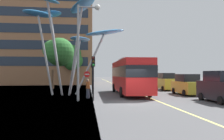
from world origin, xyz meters
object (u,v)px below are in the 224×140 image
car_parked_near (221,88)px  car_parked_far (166,82)px  traffic_light_kerb_far (92,69)px  car_parked_mid (187,85)px  street_lamp (83,39)px  traffic_light_kerb_near (93,69)px  pedestrian (88,89)px  no_entry_sign (87,79)px  leaf_sculpture (68,26)px  red_bus (130,75)px

car_parked_near → car_parked_far: 12.23m
traffic_light_kerb_far → car_parked_far: traffic_light_kerb_far is taller
car_parked_mid → street_lamp: size_ratio=0.55×
traffic_light_kerb_far → street_lamp: (-0.83, -5.89, 2.30)m
traffic_light_kerb_near → pedestrian: 2.65m
pedestrian → no_entry_sign: size_ratio=0.70×
leaf_sculpture → street_lamp: size_ratio=1.42×
pedestrian → traffic_light_kerb_near: bearing=-78.3°
red_bus → leaf_sculpture: bearing=176.6°
traffic_light_kerb_near → car_parked_near: bearing=-10.9°
red_bus → car_parked_far: bearing=42.4°
red_bus → car_parked_near: (5.59, -6.95, -0.92)m
no_entry_sign → car_parked_near: bearing=-31.4°
traffic_light_kerb_far → no_entry_sign: bearing=-107.9°
traffic_light_kerb_far → car_parked_near: size_ratio=0.84×
traffic_light_kerb_near → car_parked_mid: (9.58, 4.08, -1.55)m
traffic_light_kerb_far → car_parked_mid: traffic_light_kerb_far is taller
traffic_light_kerb_near → traffic_light_kerb_far: bearing=89.4°
leaf_sculpture → no_entry_sign: leaf_sculpture is taller
street_lamp → no_entry_sign: (0.27, 4.18, -3.29)m
traffic_light_kerb_near → car_parked_mid: bearing=23.1°
leaf_sculpture → no_entry_sign: 5.85m
traffic_light_kerb_near → traffic_light_kerb_far: (0.06, 5.98, 0.06)m
car_parked_mid → traffic_light_kerb_near: bearing=-156.9°
street_lamp → traffic_light_kerb_near: bearing=-6.7°
red_bus → traffic_light_kerb_near: size_ratio=3.04×
car_parked_far → street_lamp: street_lamp is taller
traffic_light_kerb_far → car_parked_far: 10.70m
car_parked_near → pedestrian: size_ratio=2.55×
car_parked_near → no_entry_sign: size_ratio=1.78×
car_parked_mid → no_entry_sign: size_ratio=1.77×
street_lamp → car_parked_near: bearing=-10.6°
red_bus → traffic_light_kerb_near: 6.46m
car_parked_far → no_entry_sign: (-10.17, -6.13, 0.55)m
red_bus → car_parked_near: size_ratio=2.50×
traffic_light_kerb_far → street_lamp: 6.38m
car_parked_near → car_parked_mid: (0.09, 5.92, -0.12)m
car_parked_near → pedestrian: (-9.91, 3.83, -0.26)m
car_parked_mid → pedestrian: car_parked_mid is taller
street_lamp → car_parked_far: bearing=44.6°
no_entry_sign → traffic_light_kerb_far: bearing=72.1°
traffic_light_kerb_far → leaf_sculpture: bearing=-168.8°
traffic_light_kerb_near → car_parked_far: bearing=47.0°
street_lamp → no_entry_sign: bearing=86.2°
car_parked_near → no_entry_sign: (-9.99, 6.10, 0.50)m
red_bus → traffic_light_kerb_far: (-3.85, 0.86, 0.57)m
car_parked_mid → pedestrian: size_ratio=2.53×
car_parked_near → car_parked_far: (0.19, 12.23, -0.06)m
traffic_light_kerb_near → car_parked_near: traffic_light_kerb_near is taller
traffic_light_kerb_far → no_entry_sign: (-0.55, -1.71, -0.99)m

